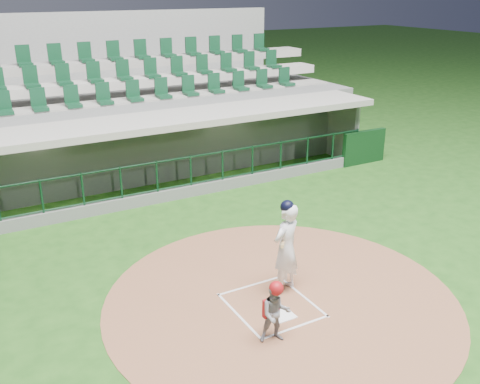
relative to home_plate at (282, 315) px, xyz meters
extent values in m
plane|color=#1E4B15|center=(0.00, 0.70, -0.02)|extent=(120.00, 120.00, 0.00)
cylinder|color=brown|center=(0.30, 0.50, -0.02)|extent=(7.20, 7.20, 0.01)
cube|color=white|center=(0.00, 0.00, 0.00)|extent=(0.43, 0.43, 0.02)
cube|color=white|center=(-0.75, 0.40, 0.00)|extent=(0.05, 1.80, 0.01)
cube|color=white|center=(0.75, 0.40, 0.00)|extent=(0.05, 1.80, 0.01)
cube|color=white|center=(0.00, 1.25, 0.00)|extent=(1.55, 0.05, 0.01)
cube|color=white|center=(0.00, -0.45, 0.00)|extent=(1.55, 0.05, 0.01)
cube|color=slate|center=(0.00, 8.20, -0.57)|extent=(15.00, 3.00, 0.10)
cube|color=gray|center=(0.00, 9.80, 0.83)|extent=(15.00, 0.20, 2.70)
cube|color=#9E9B8C|center=(0.00, 9.68, 1.08)|extent=(13.50, 0.04, 0.90)
cube|color=gray|center=(7.50, 8.20, 0.83)|extent=(0.20, 3.00, 2.70)
cube|color=gray|center=(0.00, 7.95, 2.28)|extent=(15.40, 3.50, 0.20)
cube|color=slate|center=(0.00, 6.65, 0.13)|extent=(15.00, 0.15, 0.40)
cube|color=black|center=(0.00, 6.65, 1.70)|extent=(15.00, 0.01, 0.95)
cube|color=brown|center=(0.00, 9.25, -0.30)|extent=(12.75, 0.40, 0.45)
cube|color=white|center=(-3.00, 8.20, 2.15)|extent=(1.30, 0.35, 0.04)
cube|color=white|center=(3.00, 8.20, 2.15)|extent=(1.30, 0.35, 0.04)
cube|color=black|center=(7.80, 6.60, 0.58)|extent=(1.80, 0.18, 1.20)
imported|color=#B31D13|center=(-1.96, 9.09, 0.42)|extent=(1.19, 0.83, 1.88)
imported|color=maroon|center=(0.39, 8.88, 0.44)|extent=(1.10, 0.92, 1.93)
imported|color=maroon|center=(4.36, 8.81, 0.41)|extent=(1.80, 0.98, 1.86)
cube|color=slate|center=(0.00, 11.45, 1.13)|extent=(17.00, 6.50, 2.50)
cube|color=gray|center=(0.00, 9.95, 2.28)|extent=(16.60, 0.95, 0.30)
cube|color=#A69F96|center=(0.00, 10.90, 2.83)|extent=(16.60, 0.95, 0.30)
cube|color=gray|center=(0.00, 11.85, 3.38)|extent=(16.60, 0.95, 0.30)
cube|color=gray|center=(0.00, 14.80, 2.50)|extent=(17.00, 0.25, 5.05)
imported|color=white|center=(0.57, 0.78, 0.96)|extent=(0.83, 0.68, 1.95)
sphere|color=black|center=(0.57, 0.78, 1.88)|extent=(0.28, 0.28, 0.28)
cylinder|color=tan|center=(0.32, 0.53, 1.23)|extent=(0.58, 0.79, 0.39)
imported|color=gray|center=(-0.54, -0.58, 0.55)|extent=(0.66, 0.59, 1.13)
sphere|color=#A71216|center=(-0.54, -0.58, 1.07)|extent=(0.26, 0.26, 0.26)
cube|color=maroon|center=(-0.54, -0.43, 0.60)|extent=(0.32, 0.10, 0.35)
camera|label=1|loc=(-5.00, -7.29, 5.98)|focal=40.00mm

